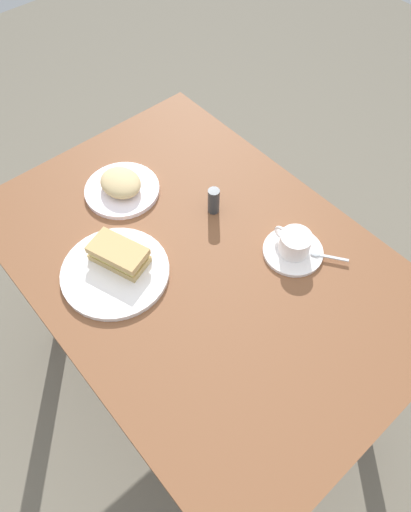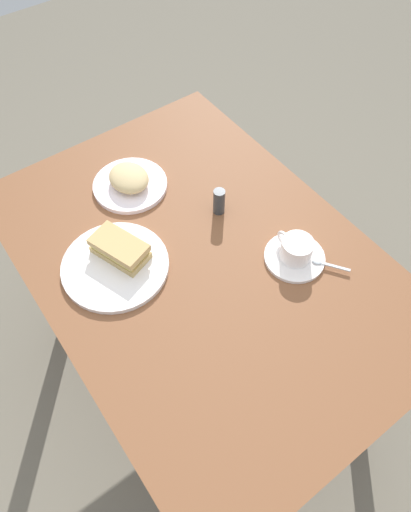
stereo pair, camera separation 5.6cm
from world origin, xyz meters
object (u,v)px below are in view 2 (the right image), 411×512
Objects in this scene: spoon at (324,263)px; sandwich_plate at (115,266)px; dining_table at (201,284)px; sandwich_front at (120,249)px; salt_shaker at (219,201)px; side_plate at (130,185)px; coffee_saucer at (294,257)px; coffee_cup at (296,249)px.

sandwich_plate is at bearing -125.70° from spoon.
dining_table is 0.26m from sandwich_plate.
salt_shaker reaches higher than sandwich_front.
salt_shaker reaches higher than side_plate.
sandwich_plate is 0.28m from side_plate.
dining_table is 7.18× the size of sandwich_front.
spoon is (0.21, 0.24, 0.14)m from dining_table.
salt_shaker is (-0.10, 0.13, 0.17)m from dining_table.
spoon is at bearing 50.96° from sandwich_front.
coffee_saucer is 0.73× the size of side_plate.
salt_shaker is at bearing -165.91° from coffee_saucer.
side_plate is at bearing -146.00° from salt_shaker.
side_plate is 0.27m from salt_shaker.
spoon is at bearing 34.56° from coffee_cup.
salt_shaker reaches higher than sandwich_plate.
sandwich_plate reaches higher than dining_table.
coffee_cup reaches higher than spoon.
coffee_cup is at bearing 24.49° from side_plate.
coffee_cup is at bearing 53.78° from sandwich_front.
dining_table is 0.26m from sandwich_front.
sandwich_front is (-0.12, -0.16, 0.17)m from dining_table.
coffee_saucer is (0.26, 0.36, -0.03)m from sandwich_front.
salt_shaker is at bearing -161.05° from spoon.
side_plate is at bearing -155.58° from coffee_saucer.
side_plate is at bearing -154.19° from spoon.
side_plate reaches higher than dining_table.
salt_shaker is (0.02, 0.30, 0.00)m from sandwich_front.
side_plate is (-0.32, -0.02, 0.14)m from dining_table.
dining_table is 7.36× the size of coffee_saucer.
coffee_saucer is at bearing 14.09° from salt_shaker.
salt_shaker is (0.22, 0.15, 0.03)m from side_plate.
sandwich_plate is 1.74× the size of coffee_saucer.
sandwich_plate is at bearing -38.44° from side_plate.
spoon is 1.11× the size of salt_shaker.
side_plate is 2.69× the size of salt_shaker.
dining_table is 0.24m from salt_shaker.
salt_shaker is (-0.24, -0.06, 0.03)m from coffee_saucer.
dining_table is at bearing 53.92° from sandwich_front.
sandwich_front is 0.25m from side_plate.
sandwich_plate and side_plate have the same top height.
coffee_saucer is (0.14, 0.19, 0.13)m from dining_table.
sandwich_plate is 0.46m from coffee_saucer.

